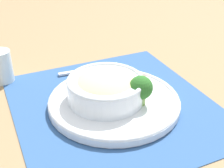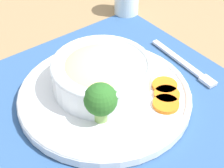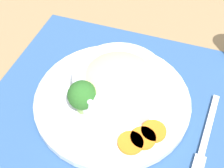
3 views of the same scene
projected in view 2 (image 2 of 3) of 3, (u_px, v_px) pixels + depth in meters
name	position (u px, v px, depth m)	size (l,w,h in m)	color
ground_plane	(105.00, 101.00, 0.70)	(4.00, 4.00, 0.00)	#8C704C
placemat	(105.00, 101.00, 0.69)	(0.55, 0.52, 0.00)	#2D5184
plate	(105.00, 95.00, 0.69)	(0.32, 0.32, 0.02)	silver
bowl	(102.00, 72.00, 0.68)	(0.18, 0.18, 0.07)	silver
broccoli_floret	(101.00, 100.00, 0.61)	(0.06, 0.06, 0.07)	#84AD5B
carrot_slice_near	(166.00, 104.00, 0.66)	(0.05, 0.05, 0.01)	orange
carrot_slice_middle	(167.00, 95.00, 0.67)	(0.05, 0.05, 0.01)	orange
carrot_slice_far	(165.00, 86.00, 0.69)	(0.05, 0.05, 0.01)	orange
fork	(188.00, 66.00, 0.77)	(0.02, 0.18, 0.01)	silver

